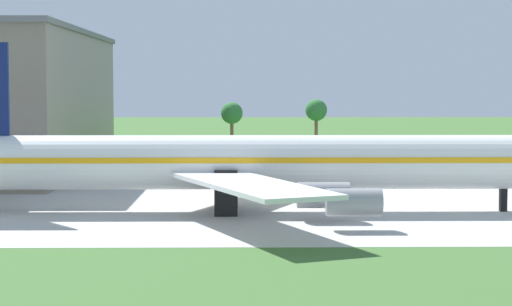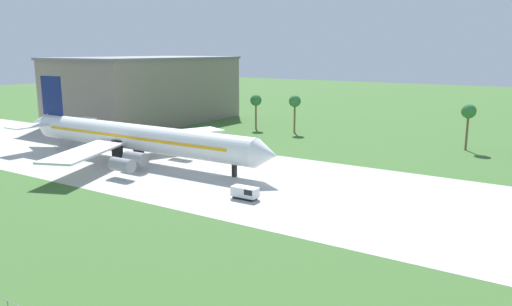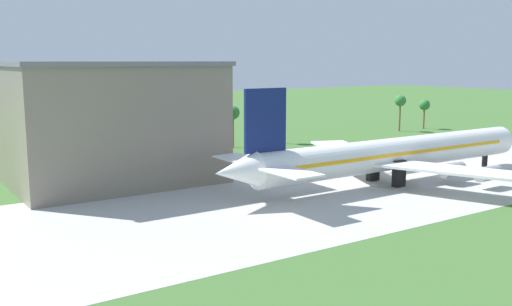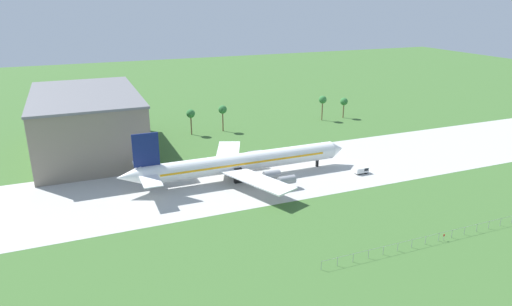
{
  "view_description": "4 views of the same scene",
  "coord_description": "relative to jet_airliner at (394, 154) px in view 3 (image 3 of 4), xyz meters",
  "views": [
    {
      "loc": [
        -38.12,
        -99.11,
        13.62
      ],
      "look_at": [
        -36.63,
        0.06,
        6.38
      ],
      "focal_mm": 65.0,
      "sensor_mm": 36.0,
      "label": 1
    },
    {
      "loc": [
        46.12,
        -77.65,
        24.63
      ],
      "look_at": [
        -4.74,
        0.06,
        5.38
      ],
      "focal_mm": 35.0,
      "sensor_mm": 36.0,
      "label": 2
    },
    {
      "loc": [
        -116.84,
        -71.89,
        22.33
      ],
      "look_at": [
        -68.52,
        0.06,
        8.3
      ],
      "focal_mm": 40.0,
      "sensor_mm": 36.0,
      "label": 3
    },
    {
      "loc": [
        -84.53,
        -127.18,
        55.1
      ],
      "look_at": [
        -30.39,
        5.0,
        6.0
      ],
      "focal_mm": 32.0,
      "sensor_mm": 36.0,
      "label": 4
    }
  ],
  "objects": [
    {
      "name": "ground_plane",
      "position": [
        37.91,
        -0.06,
        -5.33
      ],
      "size": [
        600.0,
        600.0,
        0.0
      ],
      "primitive_type": "plane",
      "color": "#3D662D"
    },
    {
      "name": "taxiway_strip",
      "position": [
        37.91,
        -0.06,
        -5.32
      ],
      "size": [
        320.0,
        44.0,
        0.02
      ],
      "color": "#B2B2AD",
      "rests_on": "ground_plane"
    },
    {
      "name": "jet_airliner",
      "position": [
        0.0,
        0.0,
        0.0
      ],
      "size": [
        75.74,
        51.98,
        18.21
      ],
      "color": "white",
      "rests_on": "ground_plane"
    },
    {
      "name": "terminal_building",
      "position": [
        -42.57,
        46.59,
        5.81
      ],
      "size": [
        36.72,
        61.2,
        22.25
      ],
      "color": "slate",
      "rests_on": "ground_plane"
    },
    {
      "name": "palm_tree_row",
      "position": [
        35.85,
        53.55,
        3.52
      ],
      "size": [
        78.12,
        3.6,
        11.6
      ],
      "color": "brown",
      "rests_on": "ground_plane"
    }
  ]
}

